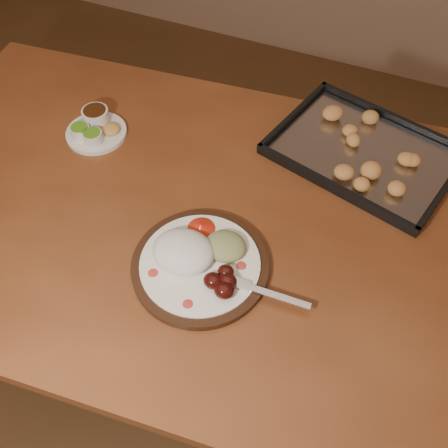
% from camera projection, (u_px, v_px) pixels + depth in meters
% --- Properties ---
extents(ground, '(4.00, 4.00, 0.00)m').
position_uv_depth(ground, '(115.00, 388.00, 1.62)').
color(ground, brown).
rests_on(ground, ground).
extents(dining_table, '(1.58, 1.04, 0.75)m').
position_uv_depth(dining_table, '(199.00, 238.00, 1.18)').
color(dining_table, brown).
rests_on(dining_table, ground).
extents(dinner_plate, '(0.37, 0.28, 0.06)m').
position_uv_depth(dinner_plate, '(199.00, 260.00, 1.00)').
color(dinner_plate, black).
rests_on(dinner_plate, dining_table).
extents(condiment_saucer, '(0.15, 0.15, 0.05)m').
position_uv_depth(condiment_saucer, '(95.00, 128.00, 1.24)').
color(condiment_saucer, silver).
rests_on(condiment_saucer, dining_table).
extents(baking_tray, '(0.48, 0.40, 0.04)m').
position_uv_depth(baking_tray, '(364.00, 151.00, 1.20)').
color(baking_tray, black).
rests_on(baking_tray, dining_table).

